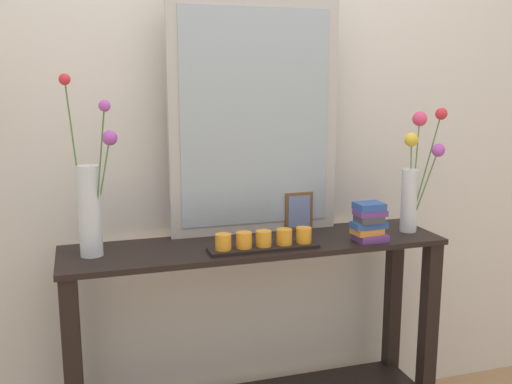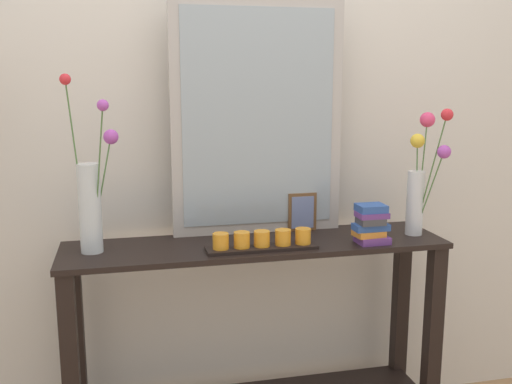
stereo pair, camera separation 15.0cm
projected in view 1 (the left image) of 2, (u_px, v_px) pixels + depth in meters
wall_back at (234, 98)px, 2.31m from camera, size 6.40×0.08×2.70m
console_table at (256, 329)px, 2.20m from camera, size 1.40×0.35×0.84m
mirror_leaning at (255, 118)px, 2.19m from camera, size 0.66×0.03×0.88m
tall_vase_left at (91, 200)px, 1.94m from camera, size 0.18×0.17×0.60m
vase_right at (415, 176)px, 2.26m from camera, size 0.13×0.21×0.48m
candle_tray at (264, 241)px, 2.05m from camera, size 0.39×0.09×0.07m
picture_frame_small at (299, 211)px, 2.30m from camera, size 0.11×0.01×0.15m
book_stack at (369, 222)px, 2.15m from camera, size 0.13×0.10×0.14m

